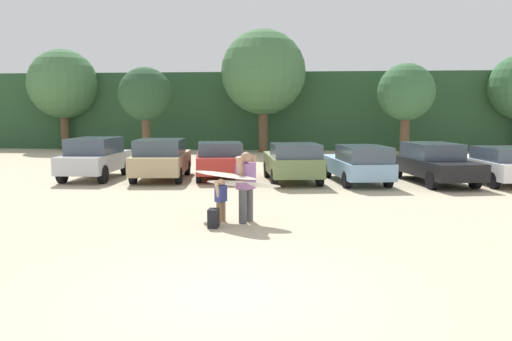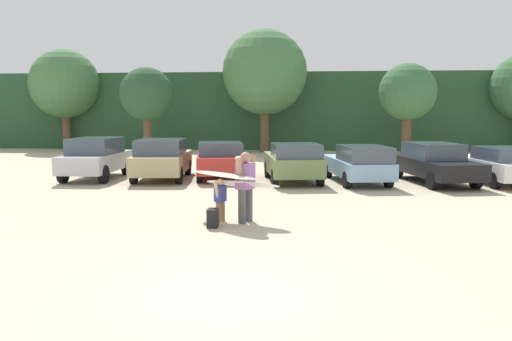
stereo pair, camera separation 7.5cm
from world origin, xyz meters
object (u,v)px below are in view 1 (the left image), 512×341
parked_car_red (220,159)px  surfboard_white (243,184)px  surfboard_cream (224,175)px  parked_car_sky_blue (358,163)px  parked_car_white (498,164)px  person_adult (246,183)px  person_child (221,198)px  parked_car_tan (161,159)px  parked_car_silver (95,157)px  backpack_dropped (213,218)px  parked_car_black (433,162)px  parked_car_olive_green (293,162)px

parked_car_red → surfboard_white: bearing=-177.6°
parked_car_red → surfboard_cream: bearing=179.3°
parked_car_sky_blue → parked_car_white: (5.33, 0.43, -0.03)m
person_adult → person_child: bearing=30.8°
parked_car_red → person_adult: bearing=-177.1°
parked_car_tan → person_child: (3.62, -7.62, -0.23)m
parked_car_silver → parked_car_tan: (2.74, 0.02, -0.03)m
surfboard_white → backpack_dropped: 1.18m
parked_car_silver → parked_car_tan: parked_car_silver is taller
person_adult → person_child: size_ratio=1.60×
parked_car_sky_blue → parked_car_tan: bearing=76.9°
parked_car_black → person_adult: bearing=127.9°
parked_car_red → person_child: bearing=178.7°
parked_car_red → person_child: size_ratio=4.06×
parked_car_black → surfboard_cream: size_ratio=2.34×
person_child → parked_car_red: bearing=-54.3°
parked_car_tan → parked_car_black: size_ratio=0.87×
parked_car_tan → parked_car_silver: bearing=84.6°
surfboard_white → parked_car_red: bearing=-58.7°
parked_car_silver → surfboard_cream: parked_car_silver is taller
person_child → backpack_dropped: person_child is taller
person_adult → parked_car_black: bearing=-103.9°
parked_car_olive_green → person_adult: size_ratio=2.43×
parked_car_black → surfboard_white: parked_car_black is taller
parked_car_red → surfboard_cream: parked_car_red is taller
parked_car_silver → parked_car_olive_green: size_ratio=0.95×
parked_car_red → parked_car_white: 10.87m
parked_car_olive_green → parked_car_black: (5.40, 0.32, -0.02)m
parked_car_tan → person_adult: bearing=-156.6°
backpack_dropped → parked_car_black: bearing=49.0°
parked_car_silver → parked_car_sky_blue: (10.54, -0.35, -0.12)m
parked_car_sky_blue → backpack_dropped: parked_car_sky_blue is taller
parked_car_sky_blue → person_adult: size_ratio=2.65×
parked_car_red → parked_car_black: size_ratio=0.89×
person_adult → surfboard_cream: (-0.54, -0.02, 0.20)m
parked_car_tan → person_adult: 8.68m
parked_car_olive_green → backpack_dropped: size_ratio=9.53×
parked_car_red → parked_car_white: size_ratio=0.95×
parked_car_black → surfboard_white: (-6.52, -7.56, 0.18)m
parked_car_tan → parked_car_olive_green: 5.30m
parked_car_olive_green → person_child: parked_car_olive_green is taller
parked_car_white → person_adult: (-8.88, -7.63, 0.26)m
parked_car_tan → person_adult: size_ratio=2.47×
parked_car_silver → surfboard_white: 10.21m
parked_car_black → surfboard_cream: bearing=125.6°
parked_car_silver → person_adult: (6.99, -7.55, 0.11)m
parked_car_black → person_adult: 9.96m
parked_car_red → person_adult: 8.48m
person_adult → backpack_dropped: person_adult is taller
parked_car_sky_blue → person_child: 8.37m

